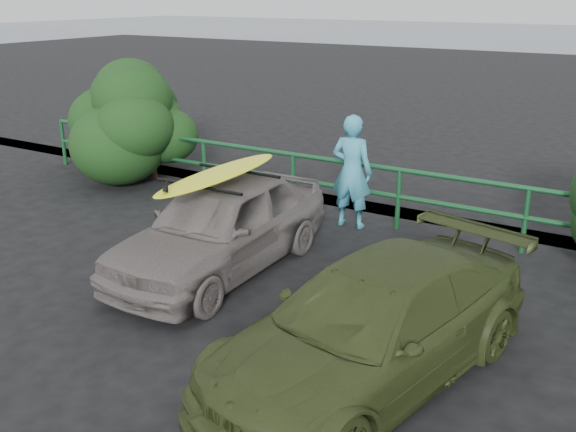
% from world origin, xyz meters
% --- Properties ---
extents(ground, '(80.00, 80.00, 0.00)m').
position_xyz_m(ground, '(0.00, 0.00, 0.00)').
color(ground, black).
extents(guardrail, '(14.00, 0.08, 1.04)m').
position_xyz_m(guardrail, '(0.00, 5.00, 0.52)').
color(guardrail, '#164F27').
rests_on(guardrail, ground).
extents(shrub_left, '(3.20, 2.40, 2.17)m').
position_xyz_m(shrub_left, '(-4.80, 5.40, 1.09)').
color(shrub_left, '#1A3E16').
rests_on(shrub_left, ground).
extents(sedan, '(1.58, 3.86, 1.31)m').
position_xyz_m(sedan, '(-0.47, 2.18, 0.66)').
color(sedan, slate).
rests_on(sedan, ground).
extents(olive_vehicle, '(2.57, 4.39, 1.19)m').
position_xyz_m(olive_vehicle, '(2.43, 0.78, 0.60)').
color(olive_vehicle, '#333F1C').
rests_on(olive_vehicle, ground).
extents(man, '(0.71, 0.49, 1.87)m').
position_xyz_m(man, '(0.28, 4.73, 0.94)').
color(man, '#3D9BB9').
rests_on(man, ground).
extents(roof_rack, '(1.37, 0.96, 0.05)m').
position_xyz_m(roof_rack, '(-0.47, 2.18, 1.33)').
color(roof_rack, black).
rests_on(roof_rack, sedan).
extents(surfboard, '(0.56, 2.58, 0.08)m').
position_xyz_m(surfboard, '(-0.47, 2.18, 1.39)').
color(surfboard, '#EFF71A').
rests_on(surfboard, roof_rack).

